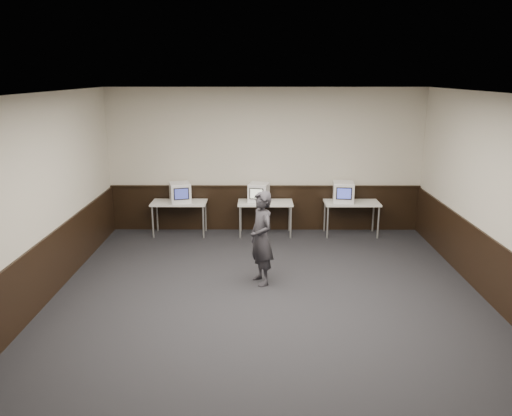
{
  "coord_description": "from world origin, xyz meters",
  "views": [
    {
      "loc": [
        -0.16,
        -7.01,
        3.47
      ],
      "look_at": [
        -0.2,
        1.6,
        1.15
      ],
      "focal_mm": 35.0,
      "sensor_mm": 36.0,
      "label": 1
    }
  ],
  "objects_px": {
    "desk_right": "(352,205)",
    "emac_center": "(259,192)",
    "desk_left": "(179,205)",
    "emac_left": "(180,192)",
    "emac_right": "(343,192)",
    "person": "(261,238)",
    "desk_center": "(265,205)"
  },
  "relations": [
    {
      "from": "emac_right",
      "to": "person",
      "type": "distance_m",
      "value": 3.23
    },
    {
      "from": "emac_right",
      "to": "desk_right",
      "type": "bearing_deg",
      "value": 3.44
    },
    {
      "from": "emac_left",
      "to": "emac_center",
      "type": "bearing_deg",
      "value": -13.49
    },
    {
      "from": "desk_left",
      "to": "person",
      "type": "xyz_separation_m",
      "value": [
        1.8,
        -2.66,
        0.12
      ]
    },
    {
      "from": "desk_left",
      "to": "desk_right",
      "type": "bearing_deg",
      "value": 0.0
    },
    {
      "from": "emac_right",
      "to": "person",
      "type": "xyz_separation_m",
      "value": [
        -1.81,
        -2.67,
        -0.17
      ]
    },
    {
      "from": "desk_left",
      "to": "desk_right",
      "type": "relative_size",
      "value": 1.0
    },
    {
      "from": "desk_center",
      "to": "emac_left",
      "type": "bearing_deg",
      "value": -179.2
    },
    {
      "from": "emac_center",
      "to": "person",
      "type": "height_order",
      "value": "person"
    },
    {
      "from": "emac_center",
      "to": "emac_right",
      "type": "height_order",
      "value": "emac_right"
    },
    {
      "from": "desk_center",
      "to": "emac_right",
      "type": "bearing_deg",
      "value": 0.33
    },
    {
      "from": "person",
      "to": "emac_left",
      "type": "bearing_deg",
      "value": -170.76
    },
    {
      "from": "desk_right",
      "to": "emac_left",
      "type": "bearing_deg",
      "value": -179.6
    },
    {
      "from": "desk_center",
      "to": "emac_center",
      "type": "xyz_separation_m",
      "value": [
        -0.15,
        0.03,
        0.28
      ]
    },
    {
      "from": "person",
      "to": "emac_right",
      "type": "bearing_deg",
      "value": 121.43
    },
    {
      "from": "desk_center",
      "to": "person",
      "type": "distance_m",
      "value": 2.67
    },
    {
      "from": "desk_left",
      "to": "person",
      "type": "height_order",
      "value": "person"
    },
    {
      "from": "emac_right",
      "to": "person",
      "type": "height_order",
      "value": "person"
    },
    {
      "from": "desk_center",
      "to": "desk_right",
      "type": "height_order",
      "value": "same"
    },
    {
      "from": "desk_center",
      "to": "emac_center",
      "type": "height_order",
      "value": "emac_center"
    },
    {
      "from": "desk_left",
      "to": "emac_left",
      "type": "bearing_deg",
      "value": -34.87
    },
    {
      "from": "desk_left",
      "to": "emac_right",
      "type": "xyz_separation_m",
      "value": [
        3.61,
        0.01,
        0.29
      ]
    },
    {
      "from": "desk_left",
      "to": "emac_center",
      "type": "distance_m",
      "value": 1.78
    },
    {
      "from": "desk_right",
      "to": "emac_left",
      "type": "relative_size",
      "value": 2.17
    },
    {
      "from": "emac_center",
      "to": "person",
      "type": "relative_size",
      "value": 0.32
    },
    {
      "from": "desk_left",
      "to": "desk_center",
      "type": "xyz_separation_m",
      "value": [
        1.9,
        0.0,
        0.0
      ]
    },
    {
      "from": "desk_right",
      "to": "emac_center",
      "type": "bearing_deg",
      "value": 179.16
    },
    {
      "from": "desk_right",
      "to": "emac_right",
      "type": "height_order",
      "value": "emac_right"
    },
    {
      "from": "desk_left",
      "to": "desk_center",
      "type": "relative_size",
      "value": 1.0
    },
    {
      "from": "emac_left",
      "to": "person",
      "type": "bearing_deg",
      "value": -71.64
    },
    {
      "from": "emac_center",
      "to": "person",
      "type": "bearing_deg",
      "value": -75.64
    },
    {
      "from": "person",
      "to": "desk_right",
      "type": "bearing_deg",
      "value": 118.6
    }
  ]
}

